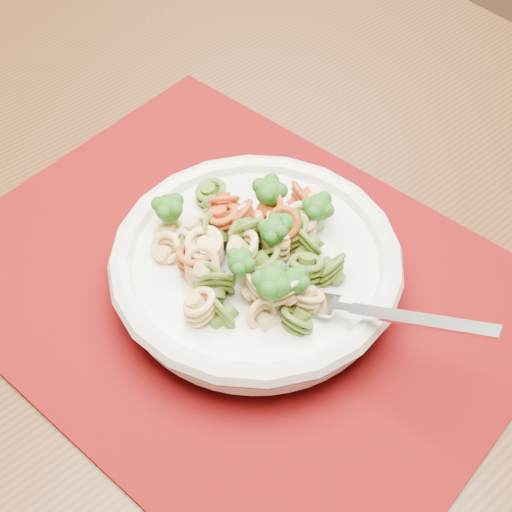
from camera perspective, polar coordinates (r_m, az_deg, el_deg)
The scene contains 5 objects.
dining_table at distance 0.73m, azimuth 3.15°, elevation -4.73°, with size 1.61×1.28×0.78m.
placemat at distance 0.62m, azimuth -1.58°, elevation -2.33°, with size 0.48×0.38×0.00m, color #62040B.
pasta_bowl at distance 0.59m, azimuth -0.00°, elevation -0.70°, with size 0.24×0.24×0.05m.
pasta_broccoli_heap at distance 0.58m, azimuth 0.00°, elevation 0.38°, with size 0.21×0.21×0.06m, color tan, non-canonical shape.
fork at distance 0.55m, azimuth 5.26°, elevation -3.85°, with size 0.19×0.02×0.01m, color silver, non-canonical shape.
Camera 1 is at (0.40, -0.70, 1.27)m, focal length 50.00 mm.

